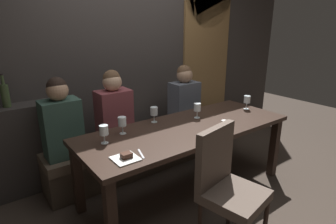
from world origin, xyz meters
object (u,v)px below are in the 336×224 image
(wine_glass_end_right, at_px, (104,131))
(dessert_plate, at_px, (126,157))
(diner_bearded, at_px, (114,109))
(fork_on_table, at_px, (141,154))
(wine_glass_far_left, at_px, (154,112))
(diner_redhead, at_px, (61,120))
(espresso_cup, at_px, (224,124))
(wine_glass_end_left, at_px, (247,100))
(wine_bottle_pale_label, at_px, (5,95))
(chair_near_side, at_px, (226,181))
(wine_glass_far_right, at_px, (197,108))
(banquette_bench, at_px, (150,149))
(dining_table, at_px, (187,135))
(diner_far_end, at_px, (184,97))
(wine_glass_center_back, at_px, (122,122))

(wine_glass_end_right, relative_size, dessert_plate, 0.86)
(diner_bearded, bearing_deg, fork_on_table, -103.92)
(diner_bearded, distance_m, wine_glass_far_left, 0.46)
(wine_glass_far_left, bearing_deg, fork_on_table, -132.16)
(diner_redhead, distance_m, espresso_cup, 1.60)
(wine_glass_end_left, bearing_deg, fork_on_table, -170.77)
(espresso_cup, bearing_deg, wine_bottle_pale_label, 143.58)
(chair_near_side, relative_size, diner_bearded, 1.20)
(wine_bottle_pale_label, relative_size, dessert_plate, 1.72)
(wine_glass_far_right, distance_m, espresso_cup, 0.37)
(diner_bearded, relative_size, wine_bottle_pale_label, 2.50)
(chair_near_side, xyz_separation_m, dessert_plate, (-0.61, 0.48, 0.20))
(diner_redhead, bearing_deg, wine_glass_end_right, -71.40)
(wine_bottle_pale_label, xyz_separation_m, fork_on_table, (0.72, -1.29, -0.33))
(dessert_plate, bearing_deg, banquette_bench, 48.74)
(wine_glass_far_right, height_order, fork_on_table, wine_glass_far_right)
(wine_glass_end_left, bearing_deg, diner_redhead, 161.35)
(dining_table, distance_m, wine_bottle_pale_label, 1.81)
(banquette_bench, bearing_deg, diner_bearded, -178.00)
(wine_glass_far_left, bearing_deg, diner_bearded, 125.66)
(dessert_plate, bearing_deg, dining_table, 16.51)
(wine_bottle_pale_label, distance_m, fork_on_table, 1.51)
(diner_bearded, height_order, fork_on_table, diner_bearded)
(wine_glass_end_left, bearing_deg, wine_bottle_pale_label, 156.60)
(dining_table, bearing_deg, diner_redhead, 146.08)
(diner_far_end, distance_m, dessert_plate, 1.64)
(chair_near_side, bearing_deg, wine_glass_end_right, 125.79)
(diner_redhead, relative_size, wine_glass_center_back, 4.89)
(wine_glass_far_left, relative_size, wine_glass_end_right, 1.00)
(wine_bottle_pale_label, distance_m, espresso_cup, 2.15)
(wine_glass_center_back, bearing_deg, espresso_cup, -25.98)
(dining_table, bearing_deg, wine_glass_end_right, 171.55)
(chair_near_side, bearing_deg, fork_on_table, 134.52)
(dessert_plate, bearing_deg, wine_glass_far_left, 41.04)
(banquette_bench, xyz_separation_m, wine_bottle_pale_label, (-1.41, 0.34, 0.84))
(wine_glass_far_left, distance_m, wine_glass_end_right, 0.67)
(wine_glass_far_right, bearing_deg, diner_far_end, 63.65)
(diner_bearded, bearing_deg, espresso_cup, -49.88)
(diner_far_end, bearing_deg, banquette_bench, 177.30)
(dining_table, relative_size, diner_redhead, 2.74)
(dining_table, bearing_deg, diner_bearded, 124.13)
(wine_glass_far_left, relative_size, fork_on_table, 0.96)
(wine_glass_end_left, bearing_deg, wine_glass_end_right, 176.75)
(chair_near_side, distance_m, wine_bottle_pale_label, 2.19)
(diner_far_end, relative_size, wine_glass_far_right, 4.75)
(wine_glass_center_back, bearing_deg, wine_glass_end_left, -7.33)
(banquette_bench, relative_size, wine_glass_end_right, 15.24)
(chair_near_side, xyz_separation_m, wine_glass_far_left, (0.03, 1.03, 0.29))
(chair_near_side, xyz_separation_m, espresso_cup, (0.52, 0.51, 0.21))
(dessert_plate, bearing_deg, chair_near_side, -38.14)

